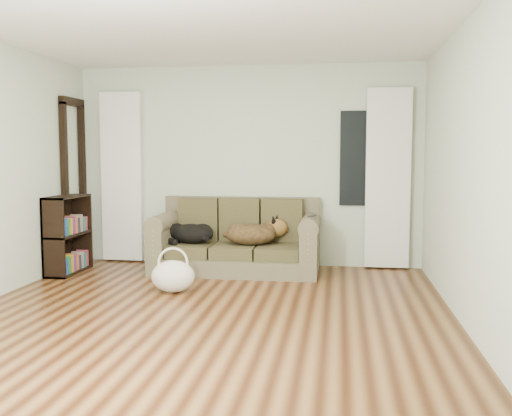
# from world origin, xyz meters

# --- Properties ---
(floor) EXTENTS (5.00, 5.00, 0.00)m
(floor) POSITION_xyz_m (0.00, 0.00, 0.00)
(floor) COLOR #371909
(floor) RESTS_ON ground
(ceiling) EXTENTS (5.00, 5.00, 0.00)m
(ceiling) POSITION_xyz_m (0.00, 0.00, 2.60)
(ceiling) COLOR white
(ceiling) RESTS_ON ground
(wall_back) EXTENTS (4.50, 0.04, 2.60)m
(wall_back) POSITION_xyz_m (0.00, 2.50, 1.30)
(wall_back) COLOR #B2C4A1
(wall_back) RESTS_ON ground
(wall_right) EXTENTS (0.04, 5.00, 2.60)m
(wall_right) POSITION_xyz_m (2.25, 0.00, 1.30)
(wall_right) COLOR #B2C4A1
(wall_right) RESTS_ON ground
(curtain_left) EXTENTS (0.55, 0.08, 2.25)m
(curtain_left) POSITION_xyz_m (-1.70, 2.42, 1.15)
(curtain_left) COLOR white
(curtain_left) RESTS_ON ground
(curtain_right) EXTENTS (0.55, 0.08, 2.25)m
(curtain_right) POSITION_xyz_m (1.80, 2.42, 1.15)
(curtain_right) COLOR white
(curtain_right) RESTS_ON ground
(window_pane) EXTENTS (0.50, 0.03, 1.20)m
(window_pane) POSITION_xyz_m (1.45, 2.47, 1.40)
(window_pane) COLOR black
(window_pane) RESTS_ON wall_back
(door_casing) EXTENTS (0.07, 0.60, 2.10)m
(door_casing) POSITION_xyz_m (-2.20, 2.05, 1.05)
(door_casing) COLOR black
(door_casing) RESTS_ON ground
(sofa) EXTENTS (2.03, 0.87, 0.83)m
(sofa) POSITION_xyz_m (-0.06, 1.97, 0.45)
(sofa) COLOR brown
(sofa) RESTS_ON floor
(dog_black_lab) EXTENTS (0.68, 0.56, 0.25)m
(dog_black_lab) POSITION_xyz_m (-0.66, 1.96, 0.48)
(dog_black_lab) COLOR black
(dog_black_lab) RESTS_ON sofa
(dog_shepherd) EXTENTS (0.69, 0.53, 0.28)m
(dog_shepherd) POSITION_xyz_m (0.17, 1.96, 0.49)
(dog_shepherd) COLOR black
(dog_shepherd) RESTS_ON sofa
(tv_remote) EXTENTS (0.10, 0.19, 0.02)m
(tv_remote) POSITION_xyz_m (0.88, 1.81, 0.73)
(tv_remote) COLOR black
(tv_remote) RESTS_ON sofa
(tote_bag) EXTENTS (0.50, 0.41, 0.34)m
(tote_bag) POSITION_xyz_m (-0.53, 0.83, 0.16)
(tote_bag) COLOR beige
(tote_bag) RESTS_ON floor
(bookshelf) EXTENTS (0.29, 0.76, 0.95)m
(bookshelf) POSITION_xyz_m (-2.09, 1.62, 0.50)
(bookshelf) COLOR black
(bookshelf) RESTS_ON floor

